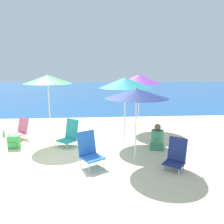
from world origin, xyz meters
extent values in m
plane|color=beige|center=(0.00, 0.00, 0.00)|extent=(60.00, 60.00, 0.00)
cube|color=#1E5699|center=(0.00, 25.40, 0.00)|extent=(60.00, 40.00, 0.01)
cylinder|color=white|center=(-0.66, 1.80, 0.98)|extent=(0.04, 0.04, 1.95)
cone|color=#47B756|center=(-0.66, 1.80, 2.10)|extent=(1.63, 1.63, 0.29)
sphere|color=white|center=(-0.66, 1.80, 2.27)|extent=(0.04, 0.04, 0.04)
cylinder|color=white|center=(2.00, -0.24, 0.84)|extent=(0.04, 0.04, 1.68)
cone|color=navy|center=(2.00, -0.24, 1.80)|extent=(1.66, 1.66, 0.25)
sphere|color=white|center=(2.00, -0.24, 1.95)|extent=(0.04, 0.04, 0.04)
cylinder|color=white|center=(2.73, 2.98, 0.94)|extent=(0.04, 0.04, 1.88)
cone|color=purple|center=(2.73, 2.98, 2.07)|extent=(1.81, 1.81, 0.37)
sphere|color=white|center=(2.73, 2.98, 2.27)|extent=(0.04, 0.04, 0.04)
cylinder|color=white|center=(1.93, 1.43, 0.91)|extent=(0.04, 0.04, 1.82)
cone|color=teal|center=(1.93, 1.43, 2.00)|extent=(1.74, 1.74, 0.35)
sphere|color=white|center=(1.93, 1.43, 2.19)|extent=(0.04, 0.04, 0.04)
cylinder|color=silver|center=(2.54, -1.00, 0.07)|extent=(0.02, 0.02, 0.15)
cylinder|color=silver|center=(2.84, -1.24, 0.07)|extent=(0.02, 0.02, 0.15)
cylinder|color=silver|center=(2.77, -0.73, 0.07)|extent=(0.02, 0.02, 0.15)
cylinder|color=silver|center=(3.07, -0.97, 0.07)|extent=(0.02, 0.02, 0.15)
cube|color=navy|center=(2.80, -0.98, 0.16)|extent=(0.61, 0.61, 0.04)
cube|color=navy|center=(2.94, -0.82, 0.47)|extent=(0.44, 0.40, 0.58)
cylinder|color=silver|center=(0.77, -0.97, 0.12)|extent=(0.02, 0.02, 0.24)
cylinder|color=silver|center=(1.12, -0.75, 0.12)|extent=(0.02, 0.02, 0.24)
cylinder|color=silver|center=(0.53, -0.60, 0.12)|extent=(0.02, 0.02, 0.24)
cylinder|color=silver|center=(0.89, -0.37, 0.12)|extent=(0.02, 0.02, 0.24)
cube|color=blue|center=(0.83, -0.67, 0.26)|extent=(0.69, 0.70, 0.04)
cube|color=blue|center=(0.69, -0.45, 0.58)|extent=(0.50, 0.38, 0.60)
cylinder|color=silver|center=(-0.27, 0.88, 0.10)|extent=(0.02, 0.02, 0.20)
cylinder|color=silver|center=(0.05, 0.60, 0.10)|extent=(0.02, 0.02, 0.20)
cylinder|color=silver|center=(-0.02, 1.18, 0.10)|extent=(0.02, 0.02, 0.20)
cylinder|color=silver|center=(0.30, 0.90, 0.10)|extent=(0.02, 0.02, 0.20)
cube|color=teal|center=(0.02, 0.89, 0.22)|extent=(0.68, 0.67, 0.04)
cube|color=teal|center=(0.17, 1.06, 0.55)|extent=(0.48, 0.44, 0.62)
cylinder|color=silver|center=(-2.11, 1.83, 0.09)|extent=(0.02, 0.02, 0.17)
cylinder|color=silver|center=(-1.77, 1.56, 0.09)|extent=(0.02, 0.02, 0.17)
cylinder|color=silver|center=(-1.86, 2.16, 0.09)|extent=(0.02, 0.02, 0.17)
cylinder|color=silver|center=(-1.52, 1.89, 0.09)|extent=(0.02, 0.02, 0.17)
cube|color=pink|center=(-1.82, 1.86, 0.19)|extent=(0.70, 0.70, 0.04)
cube|color=pink|center=(-1.67, 2.05, 0.47)|extent=(0.51, 0.45, 0.51)
cube|color=#3F8C66|center=(2.83, 0.55, 0.08)|extent=(0.53, 0.58, 0.16)
cylinder|color=#3F8C66|center=(2.83, 0.55, 0.37)|extent=(0.38, 0.38, 0.42)
sphere|color=brown|center=(2.83, 0.55, 0.68)|extent=(0.20, 0.20, 0.20)
cube|color=#47B756|center=(-1.62, 0.93, 0.20)|extent=(0.34, 0.20, 0.39)
cube|color=#47B756|center=(-1.62, 0.82, 0.12)|extent=(0.24, 0.03, 0.18)
cylinder|color=#4CB266|center=(-2.46, 2.26, 0.08)|extent=(0.09, 0.09, 0.15)
cylinder|color=#4CB266|center=(-2.46, 2.26, 0.18)|extent=(0.04, 0.04, 0.05)
cylinder|color=black|center=(-2.46, 2.26, 0.21)|extent=(0.04, 0.04, 0.02)
camera|label=1|loc=(0.91, -5.82, 2.36)|focal=35.00mm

